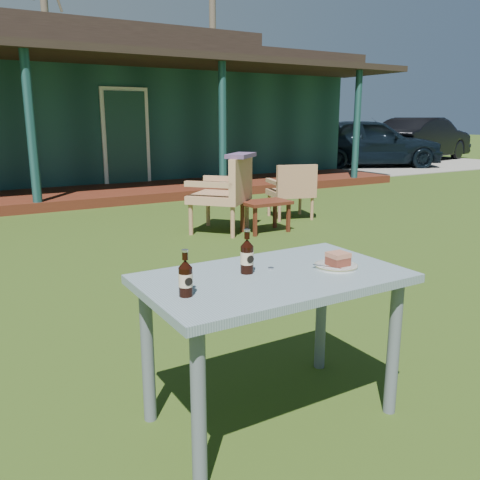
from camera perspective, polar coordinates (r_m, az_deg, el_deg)
ground at (r=3.92m, az=-9.84°, el=-7.87°), size 80.00×80.00×0.00m
gravel_strip at (r=16.81m, az=14.03°, el=8.32°), size 9.00×6.00×0.02m
tree_mid at (r=22.58m, az=-20.92°, el=21.17°), size 0.28×0.28×9.50m
tree_right at (r=23.45m, az=-3.10°, el=23.53°), size 0.28×0.28×11.00m
car_near at (r=15.71m, az=14.16°, el=10.58°), size 4.55×3.32×1.44m
car_far at (r=18.71m, az=19.82°, el=10.60°), size 4.60×2.47×1.44m
cafe_table at (r=2.36m, az=3.74°, el=-6.23°), size 1.20×0.70×0.72m
plate at (r=2.47m, az=10.73°, el=-2.87°), size 0.20×0.20×0.01m
cake_slice at (r=2.45m, az=10.95°, el=-2.09°), size 0.09×0.09×0.06m
fork at (r=2.42m, az=9.73°, el=-2.98°), size 0.08×0.13×0.00m
cola_bottle_near at (r=2.32m, az=0.79°, el=-1.78°), size 0.06×0.06×0.21m
cola_bottle_far at (r=2.04m, az=-6.13°, el=-4.22°), size 0.06×0.06×0.19m
bottle_cap at (r=2.41m, az=3.50°, el=-3.19°), size 0.03×0.03×0.01m
armchair_left at (r=6.40m, az=-1.53°, el=5.58°), size 0.96×0.96×0.95m
armchair_right at (r=7.31m, az=5.92°, el=5.80°), size 0.71×0.68×0.79m
floral_throw at (r=6.29m, az=0.11°, el=9.48°), size 0.57×0.54×0.05m
side_table at (r=6.43m, az=2.88°, el=3.89°), size 0.60×0.40×0.40m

